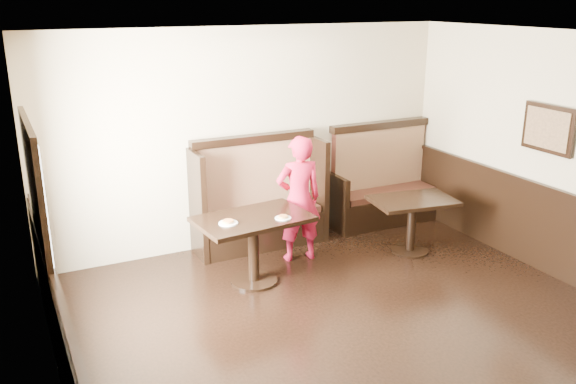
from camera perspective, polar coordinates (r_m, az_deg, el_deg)
ground at (r=5.63m, az=11.43°, el=-16.45°), size 7.00×7.00×0.00m
room_shell at (r=5.33m, az=7.42°, el=-9.95°), size 7.00×7.00×7.00m
booth_main at (r=7.96m, az=-2.79°, el=-1.33°), size 1.75×0.72×1.45m
booth_neighbor at (r=8.88m, az=8.83°, el=0.23°), size 1.65×0.72×1.45m
table_main at (r=6.86m, az=-3.27°, el=-3.80°), size 1.32×0.91×0.80m
table_neighbor at (r=7.86m, az=11.54°, el=-1.88°), size 1.11×0.81×0.71m
child at (r=7.42m, az=1.01°, el=-0.65°), size 0.62×0.44×1.57m
pizza_plate_left at (r=6.62m, az=-5.61°, el=-2.84°), size 0.21×0.21×0.04m
pizza_plate_right at (r=6.73m, az=-0.46°, el=-2.39°), size 0.18×0.18×0.03m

